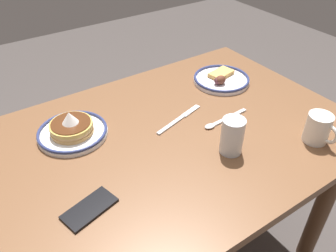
# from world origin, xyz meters

# --- Properties ---
(dining_table) EXTENTS (1.30, 0.88, 0.73)m
(dining_table) POSITION_xyz_m (0.00, 0.00, 0.62)
(dining_table) COLOR brown
(dining_table) RESTS_ON ground_plane
(plate_near_main) EXTENTS (0.24, 0.24, 0.09)m
(plate_near_main) POSITION_xyz_m (0.27, -0.18, 0.75)
(plate_near_main) COLOR white
(plate_near_main) RESTS_ON dining_table
(plate_center_pancakes) EXTENTS (0.24, 0.24, 0.05)m
(plate_center_pancakes) POSITION_xyz_m (-0.39, -0.18, 0.75)
(plate_center_pancakes) COLOR white
(plate_center_pancakes) RESTS_ON dining_table
(coffee_mug) EXTENTS (0.08, 0.11, 0.10)m
(coffee_mug) POSITION_xyz_m (-0.39, 0.29, 0.78)
(coffee_mug) COLOR white
(coffee_mug) RESTS_ON dining_table
(drinking_glass) EXTENTS (0.07, 0.07, 0.12)m
(drinking_glass) POSITION_xyz_m (-0.12, 0.18, 0.79)
(drinking_glass) COLOR silver
(drinking_glass) RESTS_ON dining_table
(cell_phone) EXTENTS (0.16, 0.11, 0.01)m
(cell_phone) POSITION_xyz_m (0.35, 0.14, 0.74)
(cell_phone) COLOR black
(cell_phone) RESTS_ON dining_table
(butter_knife) EXTENTS (0.23, 0.08, 0.01)m
(butter_knife) POSITION_xyz_m (-0.08, -0.06, 0.74)
(butter_knife) COLOR silver
(butter_knife) RESTS_ON dining_table
(tea_spoon) EXTENTS (0.20, 0.03, 0.01)m
(tea_spoon) POSITION_xyz_m (-0.19, 0.04, 0.74)
(tea_spoon) COLOR silver
(tea_spoon) RESTS_ON dining_table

